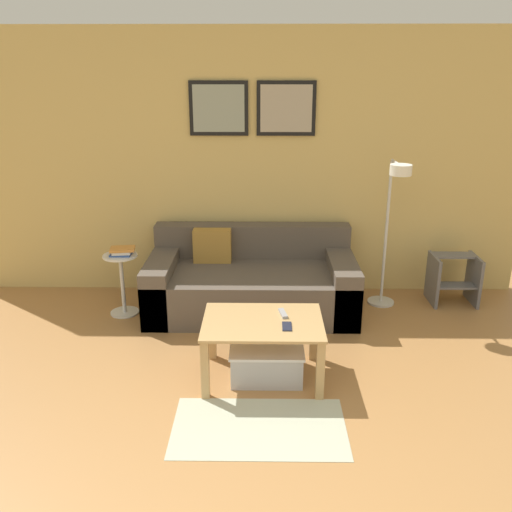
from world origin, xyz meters
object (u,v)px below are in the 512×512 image
couch (251,282)px  coffee_table (263,332)px  book_stack (122,251)px  step_stool (453,278)px  side_table (122,279)px  storage_bin (267,360)px  cell_phone (287,326)px  floor_lamp (393,216)px  remote_control (283,313)px

couch → coffee_table: size_ratio=2.21×
book_stack → step_stool: bearing=5.3°
step_stool → side_table: bearing=-174.5°
storage_bin → side_table: bearing=141.0°
storage_bin → cell_phone: bearing=-40.1°
storage_bin → floor_lamp: 1.80m
couch → coffee_table: (0.11, -1.24, 0.11)m
couch → side_table: 1.20m
storage_bin → step_stool: 2.28m
coffee_table → remote_control: 0.21m
book_stack → step_stool: 3.16m
storage_bin → step_stool: size_ratio=1.13×
coffee_table → book_stack: book_stack is taller
step_stool → remote_control: bearing=-142.8°
side_table → book_stack: book_stack is taller
couch → book_stack: bearing=-173.6°
book_stack → remote_control: size_ratio=1.59×
side_table → step_stool: side_table is taller
couch → remote_control: (0.26, -1.13, 0.21)m
remote_control → step_stool: size_ratio=0.32×
coffee_table → step_stool: bearing=37.1°
coffee_table → storage_bin: coffee_table is taller
floor_lamp → remote_control: bearing=-133.2°
side_table → book_stack: bearing=25.5°
couch → book_stack: size_ratio=7.99×
couch → cell_phone: 1.37m
remote_control → coffee_table: bearing=-155.7°
coffee_table → floor_lamp: (1.16, 1.18, 0.56)m
storage_bin → step_stool: step_stool is taller
storage_bin → remote_control: (0.12, 0.08, 0.34)m
remote_control → cell_phone: 0.20m
side_table → cell_phone: bearing=-39.1°
book_stack → step_stool: book_stack is taller
cell_phone → book_stack: bearing=141.0°
coffee_table → step_stool: (1.85, 1.40, -0.12)m
side_table → cell_phone: side_table is taller
remote_control → step_stool: remote_control is taller
side_table → book_stack: (0.02, 0.01, 0.27)m
step_stool → book_stack: bearing=-174.7°
floor_lamp → side_table: (-2.45, -0.08, -0.58)m
couch → remote_control: size_ratio=12.72×
remote_control → step_stool: bearing=26.0°
coffee_table → book_stack: 1.71m
remote_control → floor_lamp: bearing=35.6°
remote_control → book_stack: bearing=133.7°
book_stack → coffee_table: bearing=-40.9°
book_stack → cell_phone: book_stack is taller
cell_phone → step_stool: (1.68, 1.49, -0.21)m
floor_lamp → step_stool: (0.69, 0.22, -0.67)m
cell_phone → couch: bearing=102.6°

